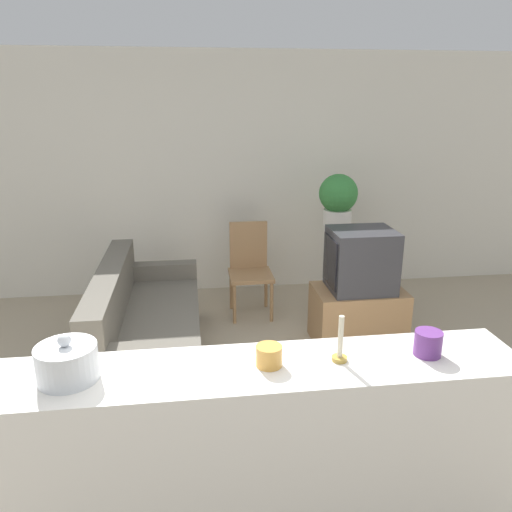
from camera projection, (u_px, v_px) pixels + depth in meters
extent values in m
plane|color=tan|center=(235.00, 507.00, 2.81)|extent=(14.00, 14.00, 0.00)
cube|color=silver|center=(206.00, 176.00, 5.64)|extent=(9.00, 0.06, 2.70)
cube|color=#605B51|center=(152.00, 339.00, 4.26)|extent=(0.82, 1.91, 0.47)
cube|color=#605B51|center=(110.00, 294.00, 4.09)|extent=(0.20, 1.91, 0.39)
cube|color=#605B51|center=(143.00, 387.00, 3.41)|extent=(0.82, 0.16, 0.62)
cube|color=#605B51|center=(157.00, 293.00, 5.06)|extent=(0.82, 0.16, 0.62)
cube|color=#9E754C|center=(357.00, 316.00, 4.63)|extent=(0.81, 0.53, 0.53)
cube|color=#333338|center=(361.00, 260.00, 4.46)|extent=(0.56, 0.48, 0.56)
cube|color=black|center=(330.00, 261.00, 4.43)|extent=(0.02, 0.40, 0.44)
cube|color=#9E754C|center=(251.00, 275.00, 5.16)|extent=(0.44, 0.44, 0.04)
cube|color=#9E754C|center=(248.00, 245.00, 5.27)|extent=(0.40, 0.04, 0.50)
cylinder|color=#9E754C|center=(234.00, 304.00, 5.03)|extent=(0.04, 0.04, 0.42)
cylinder|color=#9E754C|center=(272.00, 302.00, 5.08)|extent=(0.04, 0.04, 0.42)
cylinder|color=#9E754C|center=(231.00, 290.00, 5.39)|extent=(0.04, 0.04, 0.42)
cylinder|color=#9E754C|center=(266.00, 289.00, 5.44)|extent=(0.04, 0.04, 0.42)
cylinder|color=#9E754C|center=(335.00, 265.00, 5.46)|extent=(0.14, 0.14, 0.90)
cylinder|color=white|center=(337.00, 217.00, 5.29)|extent=(0.30, 0.30, 0.17)
sphere|color=#38843D|center=(338.00, 193.00, 5.21)|extent=(0.41, 0.41, 0.41)
cube|color=white|center=(240.00, 468.00, 2.34)|extent=(2.58, 0.44, 1.07)
cylinder|color=silver|center=(67.00, 363.00, 2.07)|extent=(0.25, 0.25, 0.15)
sphere|color=silver|center=(64.00, 340.00, 2.03)|extent=(0.06, 0.06, 0.06)
cylinder|color=gold|center=(269.00, 356.00, 2.18)|extent=(0.12, 0.12, 0.09)
cylinder|color=#B7933D|center=(339.00, 359.00, 2.23)|extent=(0.07, 0.07, 0.02)
cylinder|color=beige|center=(341.00, 337.00, 2.20)|extent=(0.02, 0.02, 0.20)
cylinder|color=#66337F|center=(428.00, 343.00, 2.27)|extent=(0.13, 0.13, 0.12)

